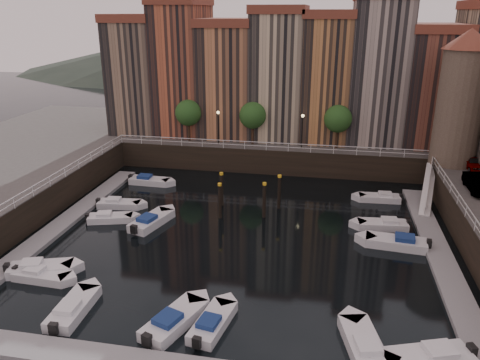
% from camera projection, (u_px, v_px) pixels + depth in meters
% --- Properties ---
extents(ground, '(200.00, 200.00, 0.00)m').
position_uv_depth(ground, '(241.00, 233.00, 40.84)').
color(ground, black).
rests_on(ground, ground).
extents(quay_far, '(80.00, 20.00, 3.00)m').
position_uv_depth(quay_far, '(276.00, 141.00, 64.35)').
color(quay_far, black).
rests_on(quay_far, ground).
extents(dock_left, '(2.00, 28.00, 0.35)m').
position_uv_depth(dock_left, '(65.00, 222.00, 42.72)').
color(dock_left, gray).
rests_on(dock_left, ground).
extents(dock_right, '(2.00, 28.00, 0.35)m').
position_uv_depth(dock_right, '(439.00, 254.00, 36.99)').
color(dock_right, gray).
rests_on(dock_right, ground).
extents(mountains, '(145.00, 100.00, 18.00)m').
position_uv_depth(mountains, '(315.00, 48.00, 139.47)').
color(mountains, '#2D382D').
rests_on(mountains, ground).
extents(far_terrace, '(48.70, 10.30, 17.50)m').
position_uv_depth(far_terrace, '(302.00, 74.00, 58.25)').
color(far_terrace, '#846B54').
rests_on(far_terrace, quay_far).
extents(corner_tower, '(5.20, 5.20, 13.80)m').
position_uv_depth(corner_tower, '(462.00, 96.00, 47.24)').
color(corner_tower, '#6B5B4C').
rests_on(corner_tower, quay_right).
extents(promenade_trees, '(21.20, 3.20, 5.20)m').
position_uv_depth(promenade_trees, '(258.00, 116.00, 55.65)').
color(promenade_trees, black).
rests_on(promenade_trees, quay_far).
extents(street_lamps, '(10.36, 0.36, 4.18)m').
position_uv_depth(street_lamps, '(260.00, 123.00, 54.91)').
color(street_lamps, black).
rests_on(street_lamps, quay_far).
extents(railings, '(36.08, 34.04, 0.52)m').
position_uv_depth(railings, '(250.00, 175.00, 44.07)').
color(railings, white).
rests_on(railings, ground).
extents(gangway, '(2.78, 8.32, 3.73)m').
position_uv_depth(gangway, '(428.00, 186.00, 46.40)').
color(gangway, white).
rests_on(gangway, ground).
extents(mooring_pilings, '(6.04, 3.68, 3.78)m').
position_uv_depth(mooring_pilings, '(246.00, 196.00, 44.67)').
color(mooring_pilings, black).
rests_on(mooring_pilings, ground).
extents(boat_left_0, '(4.38, 1.75, 1.00)m').
position_uv_depth(boat_left_0, '(41.00, 276.00, 33.71)').
color(boat_left_0, silver).
rests_on(boat_left_0, ground).
extents(boat_left_1, '(4.92, 3.09, 1.11)m').
position_uv_depth(boat_left_1, '(39.00, 269.00, 34.55)').
color(boat_left_1, silver).
rests_on(boat_left_1, ground).
extents(boat_left_2, '(4.35, 2.56, 0.97)m').
position_uv_depth(boat_left_2, '(109.00, 218.00, 43.14)').
color(boat_left_2, silver).
rests_on(boat_left_2, ground).
extents(boat_left_3, '(4.46, 2.02, 1.01)m').
position_uv_depth(boat_left_3, '(118.00, 204.00, 46.26)').
color(boat_left_3, silver).
rests_on(boat_left_3, ground).
extents(boat_left_4, '(4.75, 1.88, 1.08)m').
position_uv_depth(boat_left_4, '(149.00, 181.00, 52.51)').
color(boat_left_4, silver).
rests_on(boat_left_4, ground).
extents(boat_right_0, '(5.35, 3.43, 1.20)m').
position_uv_depth(boat_right_0, '(430.00, 359.00, 25.52)').
color(boat_right_0, silver).
rests_on(boat_right_0, ground).
extents(boat_right_2, '(5.22, 2.34, 1.18)m').
position_uv_depth(boat_right_2, '(398.00, 243.00, 38.39)').
color(boat_right_2, silver).
rests_on(boat_right_2, ground).
extents(boat_right_3, '(4.65, 2.06, 1.05)m').
position_uv_depth(boat_right_3, '(384.00, 225.00, 41.70)').
color(boat_right_3, silver).
rests_on(boat_right_3, ground).
extents(boat_right_4, '(4.38, 1.79, 1.00)m').
position_uv_depth(boat_right_4, '(380.00, 198.00, 47.78)').
color(boat_right_4, silver).
rests_on(boat_right_4, ground).
extents(boat_near_0, '(1.91, 4.89, 1.12)m').
position_uv_depth(boat_near_0, '(73.00, 309.00, 29.87)').
color(boat_near_0, silver).
rests_on(boat_near_0, ground).
extents(boat_near_1, '(3.43, 5.22, 1.18)m').
position_uv_depth(boat_near_1, '(174.00, 321.00, 28.66)').
color(boat_near_1, silver).
rests_on(boat_near_1, ground).
extents(boat_near_2, '(2.37, 4.67, 1.05)m').
position_uv_depth(boat_near_2, '(212.00, 323.00, 28.52)').
color(boat_near_2, silver).
rests_on(boat_near_2, ground).
extents(boat_near_3, '(2.92, 5.22, 1.17)m').
position_uv_depth(boat_near_3, '(364.00, 346.00, 26.51)').
color(boat_near_3, silver).
rests_on(boat_near_3, ground).
extents(car_a, '(2.06, 4.20, 1.38)m').
position_uv_depth(car_a, '(472.00, 163.00, 47.71)').
color(car_a, gray).
rests_on(car_a, quay_right).
extents(car_b, '(1.62, 4.63, 1.52)m').
position_uv_depth(car_b, '(478.00, 184.00, 41.70)').
color(car_b, gray).
rests_on(car_b, quay_right).
extents(boat_extra_564, '(3.10, 5.26, 1.18)m').
position_uv_depth(boat_extra_564, '(151.00, 221.00, 42.32)').
color(boat_extra_564, silver).
rests_on(boat_extra_564, ground).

